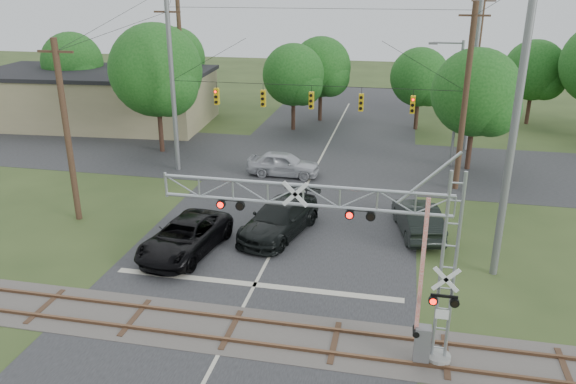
% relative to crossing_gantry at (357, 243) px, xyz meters
% --- Properties ---
extents(ground, '(160.00, 160.00, 0.00)m').
position_rel_crossing_gantry_xyz_m(ground, '(-4.68, -1.64, -4.38)').
color(ground, '#31431F').
rests_on(ground, ground).
extents(road_main, '(14.00, 90.00, 0.02)m').
position_rel_crossing_gantry_xyz_m(road_main, '(-4.68, 8.36, -4.37)').
color(road_main, '#252628').
rests_on(road_main, ground).
extents(road_cross, '(90.00, 12.00, 0.02)m').
position_rel_crossing_gantry_xyz_m(road_cross, '(-4.68, 22.36, -4.37)').
color(road_cross, '#252628').
rests_on(road_cross, ground).
extents(railroad_track, '(90.00, 3.20, 0.17)m').
position_rel_crossing_gantry_xyz_m(railroad_track, '(-4.68, 0.36, -4.35)').
color(railroad_track, '#514B46').
rests_on(railroad_track, ground).
extents(crossing_gantry, '(10.29, 0.91, 7.11)m').
position_rel_crossing_gantry_xyz_m(crossing_gantry, '(0.00, 0.00, 0.00)').
color(crossing_gantry, gray).
rests_on(crossing_gantry, ground).
extents(traffic_signal_span, '(19.34, 0.36, 11.50)m').
position_rel_crossing_gantry_xyz_m(traffic_signal_span, '(-3.74, 18.36, 1.31)').
color(traffic_signal_span, slate).
rests_on(traffic_signal_span, ground).
extents(pickup_black, '(3.57, 6.32, 1.67)m').
position_rel_crossing_gantry_xyz_m(pickup_black, '(-8.84, 6.26, -3.55)').
color(pickup_black, black).
rests_on(pickup_black, ground).
extents(car_dark, '(3.96, 6.52, 1.77)m').
position_rel_crossing_gantry_xyz_m(car_dark, '(-4.78, 9.31, -3.50)').
color(car_dark, black).
rests_on(car_dark, ground).
extents(sedan_silver, '(4.94, 2.06, 1.67)m').
position_rel_crossing_gantry_xyz_m(sedan_silver, '(-6.59, 18.65, -3.55)').
color(sedan_silver, '#AAABB2').
rests_on(sedan_silver, ground).
extents(suv_dark, '(2.87, 5.48, 1.72)m').
position_rel_crossing_gantry_xyz_m(suv_dark, '(2.33, 10.88, -3.52)').
color(suv_dark, black).
rests_on(suv_dark, ground).
extents(commercial_building, '(21.44, 11.99, 4.86)m').
position_rel_crossing_gantry_xyz_m(commercial_building, '(-26.78, 29.91, -1.94)').
color(commercial_building, '#8A825C').
rests_on(commercial_building, ground).
extents(streetlight, '(2.36, 0.25, 8.86)m').
position_rel_crossing_gantry_xyz_m(streetlight, '(4.61, 23.07, 0.57)').
color(streetlight, slate).
rests_on(streetlight, ground).
extents(utility_poles, '(25.62, 28.31, 13.51)m').
position_rel_crossing_gantry_xyz_m(utility_poles, '(-2.19, 21.22, 1.96)').
color(utility_poles, '#3D251C').
rests_on(utility_poles, ground).
extents(treeline, '(58.69, 21.72, 9.79)m').
position_rel_crossing_gantry_xyz_m(treeline, '(-2.61, 31.95, 1.19)').
color(treeline, '#372219').
rests_on(treeline, ground).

